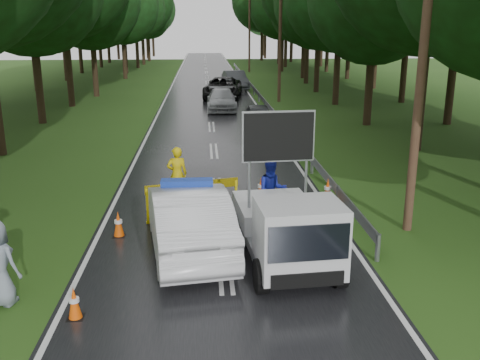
{
  "coord_description": "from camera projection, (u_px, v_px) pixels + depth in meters",
  "views": [
    {
      "loc": [
        -0.43,
        -11.65,
        5.52
      ],
      "look_at": [
        0.56,
        2.81,
        1.3
      ],
      "focal_mm": 40.0,
      "sensor_mm": 36.0,
      "label": 1
    }
  ],
  "objects": [
    {
      "name": "guardrail",
      "position": [
        257.0,
        92.0,
        41.24
      ],
      "size": [
        0.12,
        60.06,
        0.7
      ],
      "color": "gray",
      "rests_on": "ground"
    },
    {
      "name": "utility_pole_mid",
      "position": [
        280.0,
        31.0,
        38.48
      ],
      "size": [
        1.4,
        0.24,
        10.0
      ],
      "color": "#4B2F23",
      "rests_on": "ground"
    },
    {
      "name": "cone_near_left",
      "position": [
        74.0,
        303.0,
        10.34
      ],
      "size": [
        0.32,
        0.32,
        0.68
      ],
      "color": "black",
      "rests_on": "ground"
    },
    {
      "name": "cone_far",
      "position": [
        261.0,
        188.0,
        17.51
      ],
      "size": [
        0.35,
        0.35,
        0.75
      ],
      "color": "black",
      "rests_on": "ground"
    },
    {
      "name": "police_sedan",
      "position": [
        188.0,
        218.0,
        13.39
      ],
      "size": [
        2.54,
        5.37,
        1.87
      ],
      "rotation": [
        0.0,
        0.0,
        3.29
      ],
      "color": "silver",
      "rests_on": "ground"
    },
    {
      "name": "utility_pole_near",
      "position": [
        424.0,
        43.0,
        13.57
      ],
      "size": [
        1.4,
        0.24,
        10.0
      ],
      "color": "#4B2F23",
      "rests_on": "ground"
    },
    {
      "name": "queue_car_second",
      "position": [
        222.0,
        100.0,
        35.8
      ],
      "size": [
        2.02,
        4.79,
        1.38
      ],
      "primitive_type": "imported",
      "rotation": [
        0.0,
        0.0,
        -0.02
      ],
      "color": "gray",
      "rests_on": "ground"
    },
    {
      "name": "ground",
      "position": [
        225.0,
        266.0,
        12.73
      ],
      "size": [
        160.0,
        160.0,
        0.0
      ],
      "primitive_type": "plane",
      "color": "#244914",
      "rests_on": "ground"
    },
    {
      "name": "queue_car_third",
      "position": [
        223.0,
        88.0,
        41.54
      ],
      "size": [
        3.41,
        6.11,
        1.61
      ],
      "primitive_type": "imported",
      "rotation": [
        0.0,
        0.0,
        -0.13
      ],
      "color": "black",
      "rests_on": "ground"
    },
    {
      "name": "civilian",
      "position": [
        272.0,
        191.0,
        15.42
      ],
      "size": [
        0.92,
        0.74,
        1.81
      ],
      "primitive_type": "imported",
      "rotation": [
        0.0,
        0.0,
        0.06
      ],
      "color": "#162195",
      "rests_on": "ground"
    },
    {
      "name": "cone_left_mid",
      "position": [
        118.0,
        224.0,
        14.38
      ],
      "size": [
        0.34,
        0.34,
        0.72
      ],
      "color": "black",
      "rests_on": "ground"
    },
    {
      "name": "cone_right",
      "position": [
        328.0,
        191.0,
        17.16
      ],
      "size": [
        0.38,
        0.38,
        0.81
      ],
      "color": "black",
      "rests_on": "ground"
    },
    {
      "name": "utility_pole_far",
      "position": [
        249.0,
        29.0,
        63.38
      ],
      "size": [
        1.4,
        0.24,
        10.0
      ],
      "color": "#4B2F23",
      "rests_on": "ground"
    },
    {
      "name": "work_truck",
      "position": [
        288.0,
        228.0,
        12.49
      ],
      "size": [
        2.28,
        4.52,
        3.49
      ],
      "rotation": [
        0.0,
        0.0,
        0.08
      ],
      "color": "gray",
      "rests_on": "ground"
    },
    {
      "name": "barrier",
      "position": [
        193.0,
        191.0,
        15.56
      ],
      "size": [
        2.69,
        0.79,
        1.15
      ],
      "rotation": [
        0.0,
        0.0,
        0.27
      ],
      "color": "yellow",
      "rests_on": "ground"
    },
    {
      "name": "cone_center",
      "position": [
        218.0,
        253.0,
        12.62
      ],
      "size": [
        0.32,
        0.32,
        0.68
      ],
      "color": "black",
      "rests_on": "ground"
    },
    {
      "name": "queue_car_fourth",
      "position": [
        235.0,
        80.0,
        47.37
      ],
      "size": [
        2.27,
        5.05,
        1.61
      ],
      "primitive_type": "imported",
      "rotation": [
        0.0,
        0.0,
        0.12
      ],
      "color": "#42454A",
      "rests_on": "ground"
    },
    {
      "name": "road",
      "position": [
        209.0,
        99.0,
        41.46
      ],
      "size": [
        7.0,
        140.0,
        0.02
      ],
      "primitive_type": "cube",
      "color": "black",
      "rests_on": "ground"
    },
    {
      "name": "officer",
      "position": [
        177.0,
        174.0,
        17.18
      ],
      "size": [
        0.7,
        0.5,
        1.8
      ],
      "primitive_type": "imported",
      "rotation": [
        0.0,
        0.0,
        3.26
      ],
      "color": "#DCBE0B",
      "rests_on": "ground"
    },
    {
      "name": "queue_car_first",
      "position": [
        259.0,
        117.0,
        29.47
      ],
      "size": [
        1.62,
        3.85,
        1.3
      ],
      "primitive_type": "imported",
      "rotation": [
        0.0,
        0.0,
        -0.02
      ],
      "color": "#383B3F",
      "rests_on": "ground"
    }
  ]
}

